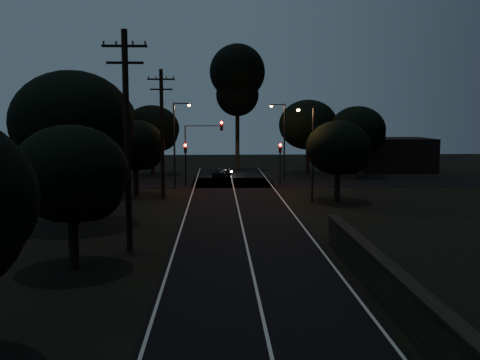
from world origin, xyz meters
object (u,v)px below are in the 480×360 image
streetlight_c (311,147)px  streetlight_a (176,139)px  utility_pole_mid (127,138)px  tall_pine (237,79)px  streetlight_b (283,136)px  utility_pole_far (162,132)px  signal_left (186,157)px  signal_right (280,156)px  signal_mast (203,141)px  car (222,173)px

streetlight_c → streetlight_a: bearing=144.3°
utility_pole_mid → tall_pine: size_ratio=0.71×
streetlight_a → streetlight_b: size_ratio=1.00×
utility_pole_far → signal_left: size_ratio=2.56×
signal_left → streetlight_b: bearing=22.0°
utility_pole_mid → signal_right: 27.30m
signal_mast → streetlight_c: 13.28m
streetlight_b → car: 7.82m
utility_pole_far → tall_pine: bearing=73.1°
tall_pine → car: (-2.06, -9.00, -10.62)m
signal_mast → streetlight_a: 3.13m
utility_pole_mid → streetlight_b: bearing=68.7°
streetlight_b → signal_left: bearing=-158.0°
signal_mast → car: (1.86, 6.01, -3.78)m
utility_pole_mid → streetlight_a: utility_pole_mid is taller
signal_mast → utility_pole_far: bearing=-111.1°
signal_left → streetlight_a: bearing=-109.6°
streetlight_c → utility_pole_far: bearing=170.4°
streetlight_b → streetlight_c: bearing=-87.9°
streetlight_a → streetlight_c: streetlight_a is taller
streetlight_c → car: (-6.89, 16.00, -3.79)m
tall_pine → signal_left: (-5.60, -15.01, -8.35)m
signal_mast → tall_pine: bearing=75.4°
signal_mast → car: size_ratio=1.91×
streetlight_b → signal_mast: bearing=-154.0°
tall_pine → signal_right: bearing=-76.5°
streetlight_a → utility_pole_far: bearing=-96.6°
utility_pole_mid → car: (4.94, 31.00, -5.18)m
utility_pole_mid → signal_mast: utility_pole_mid is taller
signal_right → streetlight_c: bearing=-83.0°
signal_left → streetlight_b: 10.84m
streetlight_a → car: size_ratio=2.44×
tall_pine → signal_mast: 16.95m
streetlight_a → car: (4.25, 8.00, -4.08)m
tall_pine → streetlight_b: bearing=-68.6°
signal_mast → streetlight_a: size_ratio=0.78×
streetlight_b → utility_pole_mid: bearing=-111.3°
streetlight_c → car: size_ratio=2.29×
signal_right → utility_pole_far: bearing=-143.0°
utility_pole_far → tall_pine: tall_pine is taller
utility_pole_far → streetlight_c: bearing=-9.6°
signal_left → signal_mast: signal_mast is taller
tall_pine → car: 14.07m
streetlight_a → signal_right: bearing=11.3°
utility_pole_mid → tall_pine: (7.00, 40.00, 5.44)m
streetlight_b → car: streetlight_b is taller
signal_mast → streetlight_b: size_ratio=0.78×
utility_pole_mid → signal_left: utility_pole_mid is taller
utility_pole_mid → car: utility_pole_mid is taller
utility_pole_mid → utility_pole_far: size_ratio=1.05×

